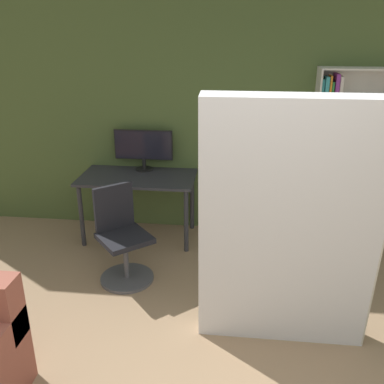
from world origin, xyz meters
TOP-DOWN VIEW (x-y plane):
  - wall_back at (0.00, 3.40)m, footprint 8.00×0.06m
  - desk at (-1.03, 3.02)m, footprint 1.29×0.70m
  - monitor at (-1.00, 3.25)m, footprint 0.68×0.20m
  - office_chair at (-0.99, 2.14)m, footprint 0.62×0.62m
  - bookshelf at (1.18, 3.25)m, footprint 0.82×0.29m
  - mattress_near at (0.47, 1.41)m, footprint 1.28×0.32m

SIDE VIEW (x-z plane):
  - office_chair at x=-0.99m, z-range -0.09..0.84m
  - desk at x=-1.03m, z-range 0.28..1.03m
  - bookshelf at x=1.18m, z-range -0.02..1.91m
  - mattress_near at x=0.47m, z-range 0.00..1.94m
  - monitor at x=-1.00m, z-range 0.79..1.27m
  - wall_back at x=0.00m, z-range 0.00..2.70m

